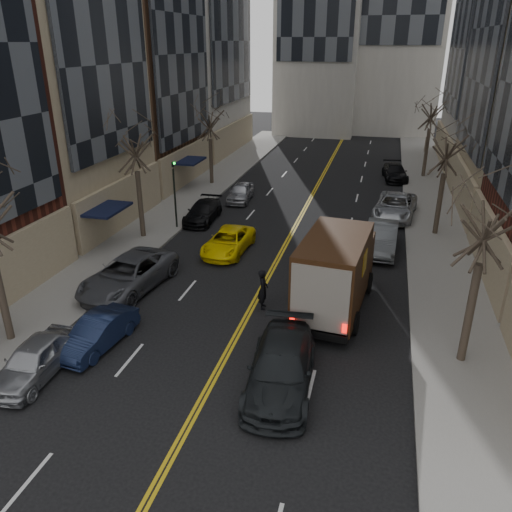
{
  "coord_description": "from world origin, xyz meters",
  "views": [
    {
      "loc": [
        5.19,
        -6.3,
        11.27
      ],
      "look_at": [
        -0.03,
        14.03,
        2.2
      ],
      "focal_mm": 35.0,
      "sensor_mm": 36.0,
      "label": 1
    }
  ],
  "objects_px": {
    "ups_truck": "(336,272)",
    "pedestrian": "(263,289)",
    "taxi": "(228,241)",
    "observer_sedan": "(281,368)"
  },
  "relations": [
    {
      "from": "observer_sedan",
      "to": "pedestrian",
      "type": "bearing_deg",
      "value": 105.44
    },
    {
      "from": "observer_sedan",
      "to": "pedestrian",
      "type": "xyz_separation_m",
      "value": [
        -1.95,
        5.35,
        0.16
      ]
    },
    {
      "from": "observer_sedan",
      "to": "taxi",
      "type": "distance_m",
      "value": 12.53
    },
    {
      "from": "ups_truck",
      "to": "taxi",
      "type": "relative_size",
      "value": 1.5
    },
    {
      "from": "taxi",
      "to": "ups_truck",
      "type": "bearing_deg",
      "value": -35.96
    },
    {
      "from": "taxi",
      "to": "pedestrian",
      "type": "relative_size",
      "value": 2.44
    },
    {
      "from": "observer_sedan",
      "to": "pedestrian",
      "type": "relative_size",
      "value": 2.96
    },
    {
      "from": "taxi",
      "to": "observer_sedan",
      "type": "bearing_deg",
      "value": -61.96
    },
    {
      "from": "ups_truck",
      "to": "observer_sedan",
      "type": "relative_size",
      "value": 1.24
    },
    {
      "from": "ups_truck",
      "to": "pedestrian",
      "type": "xyz_separation_m",
      "value": [
        -3.14,
        -0.7,
        -0.91
      ]
    }
  ]
}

